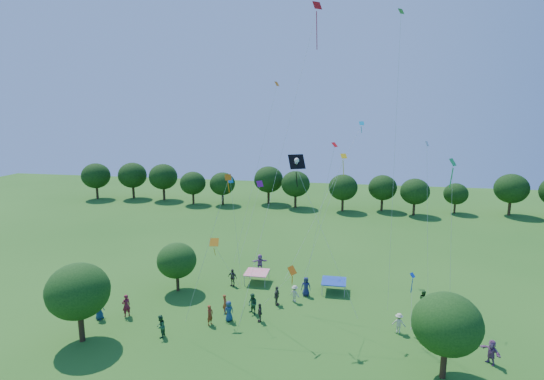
{
  "coord_description": "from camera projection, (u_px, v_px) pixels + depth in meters",
  "views": [
    {
      "loc": [
        5.49,
        -14.97,
        16.72
      ],
      "look_at": [
        0.0,
        14.0,
        11.0
      ],
      "focal_mm": 28.0,
      "sensor_mm": 36.0,
      "label": 1
    }
  ],
  "objects": [
    {
      "name": "small_kite_0",
      "position": [
        290.0,
        274.0,
        30.63
      ],
      "size": [
        2.91,
        2.78,
        4.25
      ],
      "color": "orange"
    },
    {
      "name": "tent_blue",
      "position": [
        334.0,
        281.0,
        38.99
      ],
      "size": [
        2.2,
        2.2,
        1.1
      ],
      "color": "#193BA3",
      "rests_on": "ground"
    },
    {
      "name": "crowd_person_3",
      "position": [
        295.0,
        294.0,
        37.03
      ],
      "size": [
        1.08,
        0.86,
        1.52
      ],
      "primitive_type": "imported",
      "rotation": [
        0.0,
        0.0,
        2.65
      ],
      "color": "beige",
      "rests_on": "ground"
    },
    {
      "name": "small_kite_12",
      "position": [
        412.0,
        284.0,
        30.57
      ],
      "size": [
        0.44,
        1.78,
        3.69
      ],
      "color": "#113BB0"
    },
    {
      "name": "tent_red_stripe",
      "position": [
        257.0,
        273.0,
        41.06
      ],
      "size": [
        2.2,
        2.2,
        1.1
      ],
      "color": "#F81D33",
      "rests_on": "ground"
    },
    {
      "name": "small_kite_11",
      "position": [
        452.0,
        204.0,
        25.23
      ],
      "size": [
        1.39,
        2.29,
        12.55
      ],
      "color": "#1A943E"
    },
    {
      "name": "crowd_person_15",
      "position": [
        399.0,
        323.0,
        31.93
      ],
      "size": [
        1.1,
        0.67,
        1.56
      ],
      "primitive_type": "imported",
      "rotation": [
        0.0,
        0.0,
        2.92
      ],
      "color": "beige",
      "rests_on": "ground"
    },
    {
      "name": "treeline",
      "position": [
        308.0,
        184.0,
        71.62
      ],
      "size": [
        88.01,
        8.77,
        6.77
      ],
      "color": "#422B19",
      "rests_on": "ground"
    },
    {
      "name": "crowd_person_9",
      "position": [
        418.0,
        327.0,
        31.26
      ],
      "size": [
        1.14,
        0.67,
        1.63
      ],
      "primitive_type": "imported",
      "rotation": [
        0.0,
        0.0,
        2.95
      ],
      "color": "beige",
      "rests_on": "ground"
    },
    {
      "name": "crowd_person_16",
      "position": [
        232.0,
        277.0,
        40.37
      ],
      "size": [
        1.08,
        0.73,
        1.68
      ],
      "primitive_type": "imported",
      "rotation": [
        0.0,
        0.0,
        5.97
      ],
      "color": "#3F3632",
      "rests_on": "ground"
    },
    {
      "name": "crowd_person_5",
      "position": [
        260.0,
        262.0,
        44.28
      ],
      "size": [
        1.72,
        1.08,
        1.74
      ],
      "primitive_type": "imported",
      "rotation": [
        0.0,
        0.0,
        3.48
      ],
      "color": "#A161A6",
      "rests_on": "ground"
    },
    {
      "name": "pirate_kite",
      "position": [
        298.0,
        164.0,
        31.62
      ],
      "size": [
        5.6,
        2.08,
        11.99
      ],
      "color": "black"
    },
    {
      "name": "near_tree_west",
      "position": [
        78.0,
        291.0,
        30.22
      ],
      "size": [
        4.44,
        4.44,
        5.87
      ],
      "color": "#422B19",
      "rests_on": "ground"
    },
    {
      "name": "near_tree_north",
      "position": [
        177.0,
        260.0,
        38.89
      ],
      "size": [
        3.61,
        3.61,
        4.58
      ],
      "color": "#422B19",
      "rests_on": "ground"
    },
    {
      "name": "crowd_person_4",
      "position": [
        260.0,
        313.0,
        33.6
      ],
      "size": [
        0.55,
        0.95,
        1.54
      ],
      "primitive_type": "imported",
      "rotation": [
        0.0,
        0.0,
        4.87
      ],
      "color": "#3B332F",
      "rests_on": "ground"
    },
    {
      "name": "small_kite_5",
      "position": [
        257.0,
        193.0,
        43.66
      ],
      "size": [
        2.02,
        3.32,
        8.01
      ],
      "color": "#931880"
    },
    {
      "name": "small_kite_10",
      "position": [
        216.0,
        247.0,
        33.83
      ],
      "size": [
        1.83,
        2.88,
        5.24
      ],
      "color": "#C77311"
    },
    {
      "name": "crowd_person_1",
      "position": [
        126.0,
        306.0,
        34.41
      ],
      "size": [
        0.78,
        0.83,
        1.88
      ],
      "primitive_type": "imported",
      "rotation": [
        0.0,
        0.0,
        4.09
      ],
      "color": "maroon",
      "rests_on": "ground"
    },
    {
      "name": "crowd_person_2",
      "position": [
        161.0,
        326.0,
        31.32
      ],
      "size": [
        0.54,
        0.88,
        1.7
      ],
      "primitive_type": "imported",
      "rotation": [
        0.0,
        0.0,
        4.82
      ],
      "color": "#225031",
      "rests_on": "ground"
    },
    {
      "name": "crowd_person_14",
      "position": [
        253.0,
        304.0,
        34.87
      ],
      "size": [
        0.97,
        0.84,
        1.73
      ],
      "primitive_type": "imported",
      "rotation": [
        0.0,
        0.0,
        5.73
      ],
      "color": "#204C2C",
      "rests_on": "ground"
    },
    {
      "name": "near_tree_east",
      "position": [
        447.0,
        324.0,
        26.04
      ],
      "size": [
        4.24,
        4.24,
        5.59
      ],
      "color": "#422B19",
      "rests_on": "ground"
    },
    {
      "name": "crowd_person_6",
      "position": [
        306.0,
        287.0,
        38.23
      ],
      "size": [
        0.9,
        0.53,
        1.75
      ],
      "primitive_type": "imported",
      "rotation": [
        0.0,
        0.0,
        0.08
      ],
      "color": "#1B214F",
      "rests_on": "ground"
    },
    {
      "name": "small_kite_4",
      "position": [
        233.0,
        207.0,
        34.89
      ],
      "size": [
        0.75,
        1.54,
        9.85
      ],
      "color": "#126FB4"
    },
    {
      "name": "crowd_person_7",
      "position": [
        210.0,
        315.0,
        33.09
      ],
      "size": [
        0.58,
        0.71,
        1.62
      ],
      "primitive_type": "imported",
      "rotation": [
        0.0,
        0.0,
        1.21
      ],
      "color": "maroon",
      "rests_on": "ground"
    },
    {
      "name": "small_kite_6",
      "position": [
        427.0,
        184.0,
        34.46
      ],
      "size": [
        0.91,
        1.52,
        12.79
      ],
      "color": "silver"
    },
    {
      "name": "small_kite_1",
      "position": [
        266.0,
        129.0,
        43.55
      ],
      "size": [
        3.75,
        5.22,
        18.1
      ],
      "color": "orange"
    },
    {
      "name": "small_kite_8",
      "position": [
        326.0,
        185.0,
        33.33
      ],
      "size": [
        2.55,
        0.69,
        12.8
      ],
      "color": "red"
    },
    {
      "name": "crowd_person_11",
      "position": [
        491.0,
        352.0,
        28.05
      ],
      "size": [
        1.38,
        1.6,
        1.69
      ],
      "primitive_type": "imported",
      "rotation": [
        0.0,
        0.0,
        5.34
      ],
      "color": "#874F85",
      "rests_on": "ground"
    },
    {
      "name": "crowd_person_8",
      "position": [
        423.0,
        300.0,
        35.7
      ],
      "size": [
        0.65,
        0.9,
        1.65
      ],
      "primitive_type": "imported",
      "rotation": [
        0.0,
        0.0,
        1.85
      ],
      "color": "#2A5625",
      "rests_on": "ground"
    },
    {
      "name": "crowd_person_12",
      "position": [
        99.0,
        308.0,
        34.02
      ],
      "size": [
        0.59,
        0.94,
        1.79
      ],
      "primitive_type": "imported",
      "rotation": [
        0.0,
        0.0,
        1.43
      ],
      "color": "navy",
      "rests_on": "ground"
    },
    {
      "name": "crowd_person_10",
      "position": [
        277.0,
        296.0,
        36.43
      ],
      "size": [
        0.65,
        1.06,
        1.69
      ],
      "primitive_type": "imported",
      "rotation": [
        0.0,
        0.0,
        1.36
      ],
      "color": "#444037",
      "rests_on": "ground"
    },
    {
      "name": "small_kite_3",
      "position": [
        396.0,
        120.0,
        30.03
      ],
      "size": [
        0.47,
        0.47,
        22.02
      ],
      "color": "#31901A"
    },
    {
      "name": "small_kite_9",
      "position": [
        218.0,
        212.0,
        28.93
      ],
      "size": [
        3.8,
        0.41,
        11.06
      ],
      "color": "orange"
    },
    {
      "name": "crowd_person_13",
      "position": [
        225.0,
        304.0,
        35.02
      ],
      "size": [
        0.64,
        0.71,
        1.61
      ],
      "primitive_type": "imported",
      "rotation": [
        0.0,
        0.0,
        2.1
      ],
      "color": "#A03E1D",
      "rests_on": "ground"
    },
    {
      "name": "red_high_kite",
      "position": [
        305.0,
        62.0,
        33.93
      ],
      "size": [
        4.77,
        10.13,
        23.98
      ],
      "color": "red"
    },
    {
      "name": "small_kite_2",
      "position": [
        335.0,
        185.0,
        35.1
      ],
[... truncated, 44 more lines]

